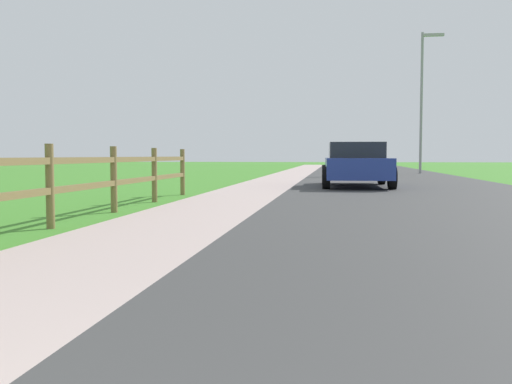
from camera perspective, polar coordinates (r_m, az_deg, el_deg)
The scene contains 7 objects.
ground_plane at distance 25.31m, azimuth 4.92°, elevation 1.43°, with size 120.00×120.00×0.00m, color #40862A.
road_asphalt at distance 27.36m, azimuth 12.49°, elevation 1.53°, with size 7.00×66.00×0.01m, color #3B3B3B.
curb_concrete at distance 27.62m, azimuth -1.08°, elevation 1.63°, with size 6.00×66.00×0.01m, color #B6A19B.
grass_verge at distance 27.90m, azimuth -4.13°, elevation 1.65°, with size 5.00×66.00×0.00m, color #40862A.
rail_fence at distance 7.97m, azimuth -19.70°, elevation 1.14°, with size 0.11×13.14×1.12m.
parked_suv_blue at distance 18.27m, azimuth 9.85°, elevation 2.74°, with size 2.19×4.65×1.37m.
street_lamp at distance 32.31m, azimuth 16.21°, elevation 9.50°, with size 1.17×0.20×7.46m.
Camera 1 is at (1.36, -0.26, 0.96)m, focal length 40.49 mm.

